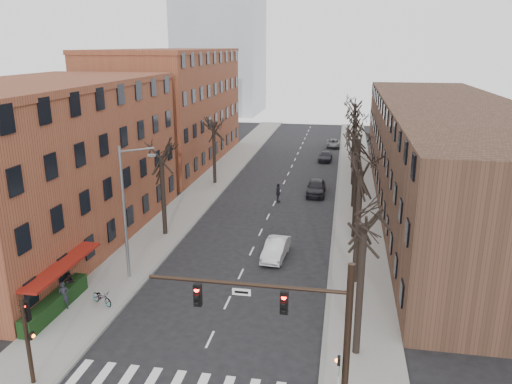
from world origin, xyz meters
The scene contains 26 objects.
sidewalk_left centered at (-8.00, 35.00, 0.07)m, with size 4.00×90.00×0.15m, color gray.
sidewalk_right centered at (8.00, 35.00, 0.07)m, with size 4.00×90.00×0.15m, color gray.
building_left_near centered at (-16.00, 15.00, 6.00)m, with size 12.00×26.00×12.00m, color brown.
building_left_far centered at (-16.00, 44.00, 7.00)m, with size 12.00×28.00×14.00m, color brown.
building_right centered at (16.00, 30.00, 5.00)m, with size 12.00×50.00×10.00m, color #4E3224.
awning_left centered at (-9.40, 6.00, 0.00)m, with size 1.20×7.00×0.15m, color maroon.
hedge centered at (-9.50, 5.00, 0.65)m, with size 0.80×6.00×1.00m, color black.
tree_right_a centered at (7.60, 4.00, 0.00)m, with size 5.20×5.20×10.00m, color black, non-canonical shape.
tree_right_b centered at (7.60, 12.00, 0.00)m, with size 5.20×5.20×10.80m, color black, non-canonical shape.
tree_right_c centered at (7.60, 20.00, 0.00)m, with size 5.20×5.20×11.60m, color black, non-canonical shape.
tree_right_d centered at (7.60, 28.00, 0.00)m, with size 5.20×5.20×10.00m, color black, non-canonical shape.
tree_right_e centered at (7.60, 36.00, 0.00)m, with size 5.20×5.20×10.80m, color black, non-canonical shape.
tree_right_f centered at (7.60, 44.00, 0.00)m, with size 5.20×5.20×11.60m, color black, non-canonical shape.
tree_left_a centered at (-7.60, 18.00, 0.00)m, with size 5.20×5.20×9.50m, color black, non-canonical shape.
tree_left_b centered at (-7.60, 34.00, 0.00)m, with size 5.20×5.20×9.50m, color black, non-canonical shape.
signal_mast_arm centered at (5.45, -1.00, 4.40)m, with size 8.14×0.30×7.20m.
signal_pole_left centered at (-6.99, -0.95, 2.61)m, with size 0.47×0.44×4.40m.
streetlight centered at (-7.03, 10.00, 5.01)m, with size 2.45×0.22×9.03m.
silver_sedan centered at (1.95, 15.13, 0.69)m, with size 1.45×4.16×1.37m, color silver.
parked_car_near centered at (3.86, 31.77, 0.80)m, with size 1.88×4.67×1.59m, color black.
parked_car_mid centered at (4.09, 47.86, 0.61)m, with size 1.71×4.22×1.22m, color black.
parked_car_far centered at (4.86, 57.52, 0.58)m, with size 1.94×4.20×1.17m, color slate.
pedestrian_a centered at (-9.15, 5.37, 1.00)m, with size 0.62×0.40×1.69m, color black.
pedestrian_b centered at (-9.60, 6.76, 0.92)m, with size 0.75×0.58×1.54m, color black.
pedestrian_crossing centered at (0.32, 28.48, 0.96)m, with size 1.12×0.47×1.91m, color black.
bicycle centered at (-7.24, 6.26, 0.60)m, with size 0.60×1.71×0.90m, color gray.
Camera 1 is at (6.50, -18.34, 15.01)m, focal length 35.00 mm.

